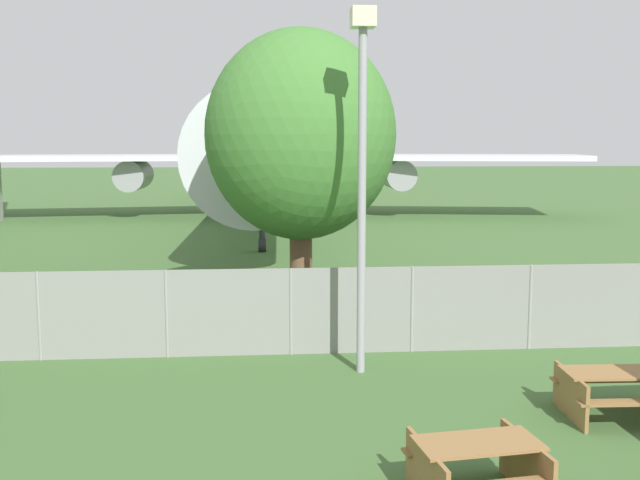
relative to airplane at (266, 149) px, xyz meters
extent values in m
cylinder|color=gray|center=(-4.89, -26.85, -3.05)|extent=(0.07, 0.07, 1.83)
cylinder|color=gray|center=(-2.34, -26.85, -3.05)|extent=(0.07, 0.07, 1.83)
cylinder|color=gray|center=(0.20, -26.85, -3.05)|extent=(0.07, 0.07, 1.83)
cylinder|color=gray|center=(2.75, -26.85, -3.05)|extent=(0.07, 0.07, 1.83)
cylinder|color=gray|center=(5.30, -26.85, -3.05)|extent=(0.07, 0.07, 1.83)
cube|color=gray|center=(2.75, -26.85, -3.05)|extent=(56.00, 0.01, 1.83)
cylinder|color=silver|center=(-0.01, -0.47, 0.05)|extent=(4.81, 36.51, 3.86)
cone|color=silver|center=(-0.54, -20.61, 0.05)|extent=(3.96, 3.96, 3.86)
cone|color=silver|center=(0.53, 20.14, 0.05)|extent=(3.60, 4.92, 3.48)
cube|color=silver|center=(10.16, 1.08, -0.53)|extent=(17.00, 7.73, 0.30)
cylinder|color=#939399|center=(7.71, 1.49, -1.55)|extent=(1.83, 3.52, 1.74)
cube|color=silver|center=(-10.09, 1.61, -0.53)|extent=(16.86, 6.92, 0.30)
cylinder|color=#939399|center=(-7.62, 1.90, -1.55)|extent=(1.83, 3.52, 1.74)
cube|color=silver|center=(0.44, 16.76, 4.88)|extent=(0.33, 3.48, 5.79)
cube|color=silver|center=(0.43, 16.57, 0.44)|extent=(8.57, 3.31, 0.20)
cylinder|color=#2D2D33|center=(-0.32, -12.30, -2.92)|extent=(0.24, 0.24, 2.08)
cylinder|color=#2D2D33|center=(-0.32, -12.30, -3.68)|extent=(0.31, 0.57, 0.56)
cylinder|color=#2D2D33|center=(2.35, 1.29, -2.92)|extent=(0.24, 0.24, 2.08)
cylinder|color=#2D2D33|center=(2.35, 1.29, -3.68)|extent=(0.31, 0.57, 0.56)
cylinder|color=#2D2D33|center=(-2.28, 1.41, -2.92)|extent=(0.24, 0.24, 2.08)
cylinder|color=#2D2D33|center=(-2.28, 1.41, -3.68)|extent=(0.31, 0.57, 0.56)
cube|color=olive|center=(5.37, -30.84, -3.22)|extent=(1.92, 0.84, 0.04)
cube|color=olive|center=(5.39, -30.28, -3.52)|extent=(1.90, 0.36, 0.04)
cube|color=olive|center=(5.35, -31.40, -3.52)|extent=(1.90, 0.36, 0.04)
cube|color=olive|center=(4.53, -30.80, -3.59)|extent=(0.12, 1.40, 0.74)
cube|color=olive|center=(2.23, -33.41, -3.22)|extent=(1.61, 0.95, 0.04)
cube|color=olive|center=(2.15, -32.85, -3.52)|extent=(1.55, 0.47, 0.04)
cube|color=olive|center=(2.88, -33.32, -3.59)|extent=(0.24, 1.40, 0.74)
cube|color=olive|center=(1.57, -33.49, -3.59)|extent=(0.24, 1.40, 0.74)
cylinder|color=brown|center=(0.51, -25.13, -2.59)|extent=(0.51, 0.51, 2.74)
ellipsoid|color=#427A33|center=(0.51, -25.13, 0.59)|extent=(4.28, 4.28, 4.70)
cylinder|color=#99999E|center=(1.49, -28.14, -0.73)|extent=(0.16, 0.16, 6.47)
cube|color=beige|center=(1.49, -28.14, 2.69)|extent=(0.44, 0.44, 0.36)
camera|label=1|loc=(-0.43, -42.01, 0.48)|focal=42.00mm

